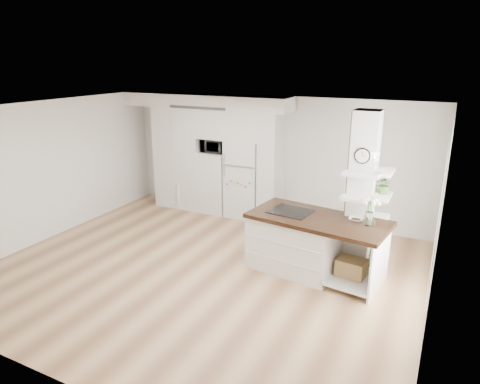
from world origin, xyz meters
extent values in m
cube|color=tan|center=(0.00, 0.00, 0.00)|extent=(7.00, 6.00, 0.01)
cube|color=white|center=(0.00, 0.00, 2.70)|extent=(7.00, 6.00, 0.04)
cube|color=silver|center=(0.00, 3.00, 1.35)|extent=(7.00, 0.04, 2.70)
cube|color=silver|center=(0.00, -3.00, 1.35)|extent=(7.00, 0.04, 2.70)
cube|color=silver|center=(-3.50, 0.00, 1.35)|extent=(0.04, 6.00, 2.70)
cube|color=silver|center=(3.50, 0.00, 1.35)|extent=(0.04, 6.00, 2.70)
cube|color=silver|center=(-2.20, 2.67, 1.20)|extent=(1.20, 0.65, 2.40)
cube|color=silver|center=(-1.27, 2.67, 0.71)|extent=(0.65, 0.65, 1.42)
cube|color=silver|center=(-1.27, 2.67, 2.08)|extent=(0.65, 0.65, 0.65)
cube|color=silver|center=(-0.53, 2.67, 2.08)|extent=(0.85, 0.65, 0.65)
cube|color=silver|center=(0.10, 2.67, 1.20)|extent=(0.40, 0.65, 2.40)
cube|color=silver|center=(-1.50, 2.65, 2.55)|extent=(4.00, 0.70, 0.30)
cube|color=#262626|center=(-1.50, 2.31, 2.44)|extent=(1.40, 0.04, 0.06)
cube|color=white|center=(-0.53, 2.68, 0.88)|extent=(0.78, 0.66, 1.75)
cube|color=#B2B2B7|center=(-0.53, 2.34, 1.24)|extent=(0.78, 0.01, 0.03)
cube|color=silver|center=(2.30, 1.20, 1.35)|extent=(0.40, 0.40, 2.70)
cube|color=#A3775B|center=(2.09, 1.20, 1.35)|extent=(0.02, 0.40, 2.70)
cube|color=#A3775B|center=(2.30, 1.41, 1.35)|extent=(0.40, 0.02, 2.70)
cylinder|color=black|center=(2.30, 0.99, 2.02)|extent=(0.25, 0.03, 0.25)
cylinder|color=white|center=(2.30, 0.98, 2.02)|extent=(0.21, 0.01, 0.21)
plane|color=white|center=(3.48, 0.30, 1.50)|extent=(0.00, 2.40, 2.40)
cylinder|color=white|center=(1.70, 0.15, 2.12)|extent=(0.12, 0.12, 0.10)
cube|color=silver|center=(1.35, 0.77, 0.47)|extent=(1.55, 1.12, 0.93)
cube|color=silver|center=(2.40, 0.63, 0.12)|extent=(0.89, 1.04, 0.04)
cube|color=silver|center=(2.77, 0.59, 0.47)|extent=(0.15, 0.94, 0.93)
cube|color=black|center=(1.74, 0.72, 0.97)|extent=(2.34, 1.33, 0.07)
cube|color=black|center=(1.24, 0.79, 1.01)|extent=(0.73, 0.64, 0.01)
cube|color=tan|center=(2.35, 0.64, 0.28)|extent=(0.48, 0.39, 0.28)
cylinder|color=white|center=(2.53, 0.73, 1.11)|extent=(0.12, 0.12, 0.22)
cube|color=silver|center=(-2.57, 2.55, 0.31)|extent=(0.10, 0.30, 0.62)
cube|color=silver|center=(-2.09, 2.45, 0.31)|extent=(0.10, 0.30, 0.62)
cube|color=silver|center=(-2.33, 2.50, 0.61)|extent=(0.58, 0.41, 0.03)
cube|color=silver|center=(-2.33, 2.50, 0.34)|extent=(0.55, 0.41, 0.03)
sphere|color=white|center=(-2.26, 2.48, 0.15)|extent=(0.30, 0.30, 0.30)
imported|color=#356528|center=(2.58, 1.15, 0.25)|extent=(0.28, 0.23, 0.50)
imported|color=#356528|center=(2.29, 1.15, 0.24)|extent=(0.33, 0.33, 0.48)
imported|color=#2D2D2D|center=(-1.27, 2.62, 1.57)|extent=(0.54, 0.37, 0.30)
imported|color=#356528|center=(2.63, 1.30, 1.52)|extent=(0.27, 0.23, 0.30)
imported|color=white|center=(2.30, 0.90, 1.00)|extent=(0.22, 0.22, 0.05)
camera|label=1|loc=(3.49, -5.62, 3.45)|focal=32.00mm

